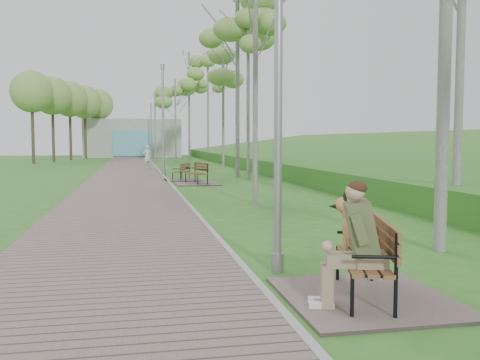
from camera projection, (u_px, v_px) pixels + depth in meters
name	position (u px, v px, depth m)	size (l,w,h in m)	color
ground	(239.00, 264.00, 7.68)	(120.00, 120.00, 0.00)	#336C22
walkway	(128.00, 174.00, 28.36)	(3.50, 67.00, 0.04)	#74635E
kerb	(161.00, 173.00, 28.70)	(0.10, 67.00, 0.05)	#999993
embankment	(381.00, 173.00, 29.59)	(14.00, 70.00, 1.60)	#478C33
building_north	(133.00, 138.00, 57.09)	(10.00, 5.20, 4.00)	#9E9E99
bench_main	(361.00, 262.00, 5.87)	(1.80, 2.00, 1.57)	#74635E
bench_second	(181.00, 177.00, 23.77)	(1.55, 1.72, 0.95)	#74635E
bench_third	(197.00, 179.00, 21.70)	(1.77, 1.96, 1.09)	#74635E
lamp_post_near	(278.00, 114.00, 7.03)	(0.18, 0.18, 4.55)	#919398
lamp_post_second	(163.00, 124.00, 27.32)	(0.22, 0.22, 5.65)	#919398
lamp_post_third	(155.00, 131.00, 42.68)	(0.21, 0.21, 5.50)	#919398
lamp_post_far	(151.00, 133.00, 53.04)	(0.21, 0.21, 5.45)	#919398
pedestrian_near	(147.00, 157.00, 33.06)	(0.55, 0.36, 1.51)	silver
birch_mid_b	(248.00, 34.00, 23.44)	(2.42, 2.42, 8.24)	silver
birch_mid_c	(237.00, 12.00, 25.46)	(2.74, 2.74, 10.03)	silver
birch_far_b	(223.00, 62.00, 32.44)	(2.77, 2.77, 8.32)	silver
birch_far_c	(189.00, 72.00, 46.29)	(2.63, 2.63, 9.80)	silver
birch_distant_a	(175.00, 94.00, 43.38)	(2.30, 2.30, 7.02)	silver
birch_distant_b	(208.00, 72.00, 48.26)	(2.50, 2.50, 10.14)	silver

